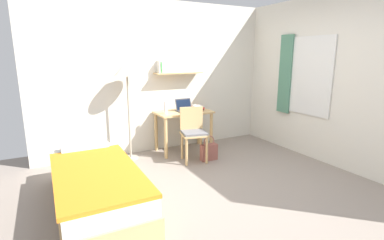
# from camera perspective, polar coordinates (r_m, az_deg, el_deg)

# --- Properties ---
(ground_plane) EXTENTS (5.28, 5.28, 0.00)m
(ground_plane) POSITION_cam_1_polar(r_m,az_deg,el_deg) (3.76, 6.42, -14.00)
(ground_plane) COLOR gray
(wall_back) EXTENTS (4.40, 0.27, 2.60)m
(wall_back) POSITION_cam_1_polar(r_m,az_deg,el_deg) (5.17, -5.88, 8.41)
(wall_back) COLOR silver
(wall_back) RESTS_ON ground_plane
(wall_right) EXTENTS (0.10, 4.40, 2.60)m
(wall_right) POSITION_cam_1_polar(r_m,az_deg,el_deg) (4.84, 26.99, 6.84)
(wall_right) COLOR silver
(wall_right) RESTS_ON ground_plane
(bed) EXTENTS (0.86, 2.01, 0.54)m
(bed) POSITION_cam_1_polar(r_m,az_deg,el_deg) (3.49, -18.50, -12.45)
(bed) COLOR tan
(bed) RESTS_ON ground_plane
(desk) EXTENTS (0.97, 0.56, 0.72)m
(desk) POSITION_cam_1_polar(r_m,az_deg,el_deg) (5.08, -1.69, 0.17)
(desk) COLOR tan
(desk) RESTS_ON ground_plane
(desk_chair) EXTENTS (0.47, 0.46, 0.87)m
(desk_chair) POSITION_cam_1_polar(r_m,az_deg,el_deg) (4.63, 0.25, -2.21)
(desk_chair) COLOR tan
(desk_chair) RESTS_ON ground_plane
(standing_lamp) EXTENTS (0.41, 0.41, 1.60)m
(standing_lamp) POSITION_cam_1_polar(r_m,az_deg,el_deg) (4.66, -12.77, 8.99)
(standing_lamp) COLOR #B2A893
(standing_lamp) RESTS_ON ground_plane
(laptop) EXTENTS (0.30, 0.23, 0.21)m
(laptop) POSITION_cam_1_polar(r_m,az_deg,el_deg) (5.08, -1.50, 2.41)
(laptop) COLOR #2D2D33
(laptop) RESTS_ON desk
(water_bottle) EXTENTS (0.06, 0.06, 0.21)m
(water_bottle) POSITION_cam_1_polar(r_m,az_deg,el_deg) (4.83, -5.25, 2.45)
(water_bottle) COLOR silver
(water_bottle) RESTS_ON desk
(book_stack) EXTENTS (0.19, 0.24, 0.08)m
(book_stack) POSITION_cam_1_polar(r_m,az_deg,el_deg) (5.19, 1.06, 2.46)
(book_stack) COLOR #333338
(book_stack) RESTS_ON desk
(handbag) EXTENTS (0.28, 0.11, 0.41)m
(handbag) POSITION_cam_1_polar(r_m,az_deg,el_deg) (4.74, 3.36, -6.24)
(handbag) COLOR #99564C
(handbag) RESTS_ON ground_plane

